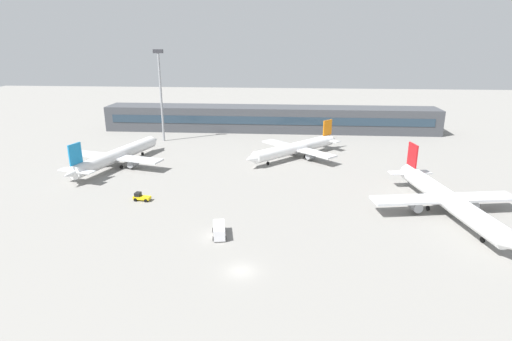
# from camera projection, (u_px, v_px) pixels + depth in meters

# --- Properties ---
(ground_plane) EXTENTS (400.00, 400.00, 0.00)m
(ground_plane) POSITION_uv_depth(u_px,v_px,m) (259.00, 182.00, 99.92)
(ground_plane) COLOR gray
(terminal_building) EXTENTS (121.73, 12.13, 9.00)m
(terminal_building) POSITION_uv_depth(u_px,v_px,m) (270.00, 119.00, 154.60)
(terminal_building) COLOR #3F4247
(terminal_building) RESTS_ON ground_plane
(airplane_near) EXTENTS (29.25, 41.51, 10.30)m
(airplane_near) POSITION_uv_depth(u_px,v_px,m) (447.00, 199.00, 80.89)
(airplane_near) COLOR silver
(airplane_near) RESTS_ON ground_plane
(airplane_mid) EXTENTS (27.44, 38.65, 9.71)m
(airplane_mid) POSITION_uv_depth(u_px,v_px,m) (118.00, 155.00, 112.33)
(airplane_mid) COLOR silver
(airplane_mid) RESTS_ON ground_plane
(airplane_far) EXTENTS (28.17, 28.90, 9.23)m
(airplane_far) POSITION_uv_depth(u_px,v_px,m) (295.00, 148.00, 119.88)
(airplane_far) COLOR white
(airplane_far) RESTS_ON ground_plane
(baggage_tug_yellow) EXTENTS (3.76, 2.19, 1.75)m
(baggage_tug_yellow) POSITION_uv_depth(u_px,v_px,m) (141.00, 197.00, 88.64)
(baggage_tug_yellow) COLOR yellow
(baggage_tug_yellow) RESTS_ON ground_plane
(service_van_white) EXTENTS (3.04, 5.48, 2.08)m
(service_van_white) POSITION_uv_depth(u_px,v_px,m) (219.00, 230.00, 72.52)
(service_van_white) COLOR white
(service_van_white) RESTS_ON ground_plane
(floodlight_tower_west) EXTENTS (3.20, 0.80, 29.76)m
(floodlight_tower_west) POSITION_uv_depth(u_px,v_px,m) (161.00, 90.00, 135.45)
(floodlight_tower_west) COLOR gray
(floodlight_tower_west) RESTS_ON ground_plane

